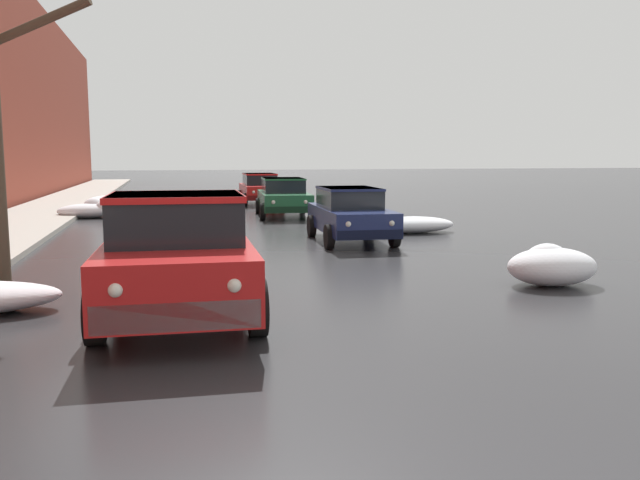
{
  "coord_description": "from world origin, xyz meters",
  "views": [
    {
      "loc": [
        -2.01,
        -2.48,
        2.26
      ],
      "look_at": [
        0.21,
        7.01,
        0.99
      ],
      "focal_mm": 36.56,
      "sensor_mm": 36.0,
      "label": 1
    }
  ],
  "objects_px": {
    "sedan_darkblue_parked_kerbside_close": "(350,213)",
    "sedan_green_parked_kerbside_mid": "(283,196)",
    "sedan_red_parked_far_down_block": "(260,188)",
    "pickup_truck_red_approaching_near_lane": "(178,253)"
  },
  "relations": [
    {
      "from": "sedan_green_parked_kerbside_mid",
      "to": "sedan_red_parked_far_down_block",
      "type": "xyz_separation_m",
      "value": [
        0.01,
        6.32,
        -0.0
      ]
    },
    {
      "from": "pickup_truck_red_approaching_near_lane",
      "to": "sedan_red_parked_far_down_block",
      "type": "bearing_deg",
      "value": 78.9
    },
    {
      "from": "sedan_green_parked_kerbside_mid",
      "to": "sedan_red_parked_far_down_block",
      "type": "bearing_deg",
      "value": 89.95
    },
    {
      "from": "sedan_darkblue_parked_kerbside_close",
      "to": "sedan_red_parked_far_down_block",
      "type": "distance_m",
      "value": 13.85
    },
    {
      "from": "sedan_darkblue_parked_kerbside_close",
      "to": "pickup_truck_red_approaching_near_lane",
      "type": "bearing_deg",
      "value": -122.85
    },
    {
      "from": "sedan_red_parked_far_down_block",
      "to": "pickup_truck_red_approaching_near_lane",
      "type": "bearing_deg",
      "value": -101.1
    },
    {
      "from": "sedan_darkblue_parked_kerbside_close",
      "to": "sedan_red_parked_far_down_block",
      "type": "height_order",
      "value": "same"
    },
    {
      "from": "sedan_darkblue_parked_kerbside_close",
      "to": "sedan_green_parked_kerbside_mid",
      "type": "distance_m",
      "value": 7.54
    },
    {
      "from": "pickup_truck_red_approaching_near_lane",
      "to": "sedan_green_parked_kerbside_mid",
      "type": "relative_size",
      "value": 1.18
    },
    {
      "from": "sedan_darkblue_parked_kerbside_close",
      "to": "sedan_green_parked_kerbside_mid",
      "type": "bearing_deg",
      "value": 93.47
    }
  ]
}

